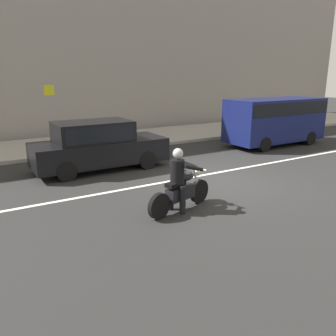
% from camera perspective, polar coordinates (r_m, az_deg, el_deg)
% --- Properties ---
extents(ground_plane, '(80.00, 80.00, 0.00)m').
position_cam_1_polar(ground_plane, '(10.90, 8.98, -2.30)').
color(ground_plane, '#252525').
extents(sidewalk_slab, '(40.00, 4.40, 0.14)m').
position_cam_1_polar(sidewalk_slab, '(17.59, -7.89, 4.71)').
color(sidewalk_slab, '#99968E').
rests_on(sidewalk_slab, ground_plane).
extents(building_facade, '(40.00, 1.40, 12.72)m').
position_cam_1_polar(building_facade, '(20.70, -12.64, 23.58)').
color(building_facade, gray).
rests_on(building_facade, ground_plane).
extents(lane_marking_stripe, '(18.00, 0.14, 0.01)m').
position_cam_1_polar(lane_marking_stripe, '(11.93, 8.43, -0.71)').
color(lane_marking_stripe, silver).
rests_on(lane_marking_stripe, ground_plane).
extents(motorcycle_with_rider_black_leather, '(2.05, 0.81, 1.59)m').
position_cam_1_polar(motorcycle_with_rider_black_leather, '(8.37, 2.01, -2.91)').
color(motorcycle_with_rider_black_leather, black).
rests_on(motorcycle_with_rider_black_leather, ground_plane).
extents(parked_sedan_black, '(4.62, 1.82, 1.72)m').
position_cam_1_polar(parked_sedan_black, '(12.22, -11.61, 3.77)').
color(parked_sedan_black, black).
rests_on(parked_sedan_black, ground_plane).
extents(parked_van_navy, '(4.89, 1.96, 2.18)m').
position_cam_1_polar(parked_van_navy, '(17.02, 17.40, 7.90)').
color(parked_van_navy, '#11194C').
rests_on(parked_van_navy, ground_plane).
extents(street_sign_post, '(0.44, 0.08, 2.70)m').
position_cam_1_polar(street_sign_post, '(16.47, -18.94, 9.28)').
color(street_sign_post, gray).
rests_on(street_sign_post, sidewalk_slab).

